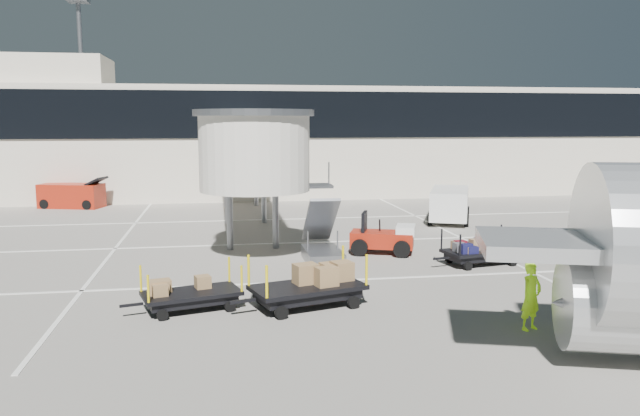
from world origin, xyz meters
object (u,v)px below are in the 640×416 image
Objects in this scene: baggage_tug at (384,239)px; belt_loader at (72,196)px; box_cart_near at (313,287)px; ground_worker at (531,296)px; suitcase_cart at (480,252)px; box_cart_far at (192,294)px; minivan at (450,202)px.

belt_loader is at bearing 153.98° from baggage_tug.
box_cart_near is 2.28× the size of ground_worker.
suitcase_cart is 11.69m from box_cart_far.
belt_loader reaches higher than baggage_tug.
box_cart_near is (-4.12, -7.01, -0.04)m from baggage_tug.
baggage_tug is 10.36m from box_cart_far.
ground_worker reaches higher than suitcase_cart.
ground_worker is 32.20m from belt_loader.
suitcase_cart is at bearing 5.49° from box_cart_far.
ground_worker is at bearing -81.24° from minivan.
ground_worker reaches higher than box_cart_far.
box_cart_near is 6.28m from ground_worker.
box_cart_near is at bearing -100.36° from baggage_tug.
box_cart_far is at bearing -170.04° from suitcase_cart.
suitcase_cart is 0.71× the size of minivan.
minivan is (4.55, 17.84, 0.17)m from ground_worker.
ground_worker is at bearing -46.14° from box_cart_near.
baggage_tug is at bearing 128.61° from suitcase_cart.
box_cart_far is 1.92× the size of ground_worker.
box_cart_near is 1.18× the size of box_cart_far.
ground_worker is at bearing -114.93° from suitcase_cart.
belt_loader reaches higher than ground_worker.
box_cart_near is at bearing -160.41° from suitcase_cart.
ground_worker reaches higher than baggage_tug.
box_cart_far is 0.79× the size of belt_loader.
suitcase_cart is at bearing 52.81° from ground_worker.
belt_loader is at bearing 94.05° from box_cart_far.
box_cart_near is at bearing 127.07° from ground_worker.
ground_worker is at bearing -35.10° from box_cart_far.
box_cart_far is (-7.74, -6.89, -0.14)m from baggage_tug.
baggage_tug is 1.60× the size of ground_worker.
box_cart_near is (-7.28, -4.33, 0.08)m from suitcase_cart.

